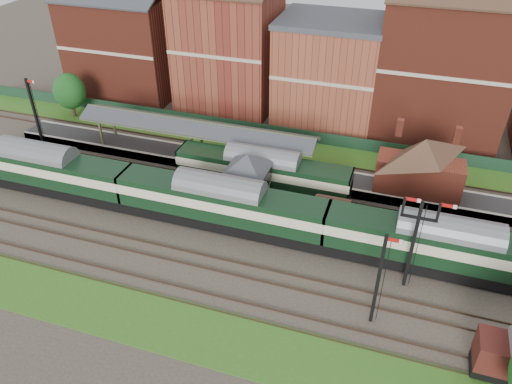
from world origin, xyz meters
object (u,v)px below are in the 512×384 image
(semaphore_bracket, at_px, (414,239))
(dmu_train, at_px, (220,203))
(signal_box, at_px, (247,181))
(platform_railcar, at_px, (263,171))

(semaphore_bracket, relative_size, dmu_train, 0.14)
(semaphore_bracket, bearing_deg, signal_box, 159.08)
(signal_box, xyz_separation_m, semaphore_bracket, (15.04, -5.75, 1.44))
(dmu_train, bearing_deg, platform_railcar, 73.97)
(semaphore_bracket, bearing_deg, platform_railcar, 148.32)
(signal_box, relative_size, semaphore_bracket, 0.73)
(signal_box, distance_m, semaphore_bracket, 16.16)
(semaphore_bracket, xyz_separation_m, dmu_train, (-16.45, 2.50, -2.08))
(semaphore_bracket, height_order, platform_railcar, semaphore_bracket)
(dmu_train, bearing_deg, semaphore_bracket, -8.64)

